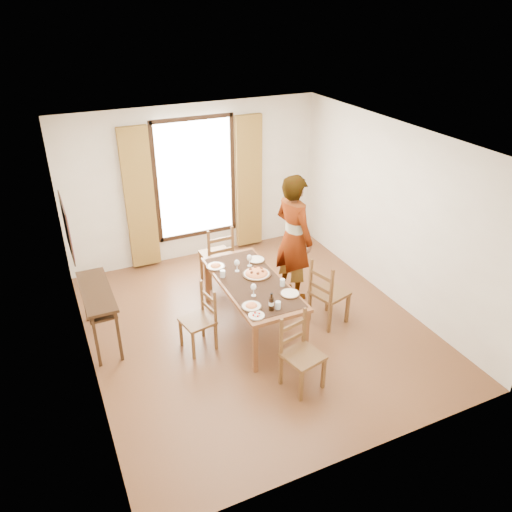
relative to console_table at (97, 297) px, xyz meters
name	(u,v)px	position (x,y,z in m)	size (l,w,h in m)	color
ground	(255,326)	(2.03, -0.60, -0.68)	(5.00, 5.00, 0.00)	#4B2F17
room_shell	(250,225)	(2.03, -0.47, 0.86)	(4.60, 5.10, 2.74)	white
console_table	(97,297)	(0.00, 0.00, 0.00)	(0.38, 1.20, 0.80)	#321F10
dining_table	(252,285)	(2.00, -0.59, 0.00)	(0.84, 1.89, 0.76)	brown
chair_west	(200,321)	(1.17, -0.71, -0.26)	(0.47, 0.47, 0.90)	brown
chair_north	(217,256)	(1.99, 0.77, -0.20)	(0.48, 0.48, 1.05)	brown
chair_south	(301,355)	(2.03, -1.92, -0.24)	(0.51, 0.51, 0.96)	brown
chair_east	(328,294)	(3.02, -0.94, -0.21)	(0.56, 0.56, 1.02)	brown
man	(294,238)	(2.92, -0.05, 0.31)	(0.64, 0.82, 1.99)	#9A9CA2
plate_sw	(251,305)	(1.73, -1.16, 0.10)	(0.27, 0.27, 0.05)	silver
plate_se	(290,293)	(2.31, -1.10, 0.10)	(0.27, 0.27, 0.05)	silver
plate_nw	(216,265)	(1.68, -0.01, 0.10)	(0.27, 0.27, 0.05)	silver
plate_ne	(256,259)	(2.30, -0.06, 0.10)	(0.27, 0.27, 0.05)	silver
pasta_platter	(257,272)	(2.12, -0.46, 0.12)	(0.40, 0.40, 0.10)	red
caprese_plate	(256,315)	(1.70, -1.37, 0.09)	(0.20, 0.20, 0.04)	silver
wine_glass_a	(254,290)	(1.86, -0.93, 0.16)	(0.08, 0.08, 0.18)	white
wine_glass_b	(249,260)	(2.14, -0.18, 0.16)	(0.08, 0.08, 0.18)	white
wine_glass_c	(237,265)	(1.92, -0.24, 0.16)	(0.08, 0.08, 0.18)	white
tumbler_a	(282,282)	(2.32, -0.86, 0.12)	(0.07, 0.07, 0.10)	silver
tumbler_b	(223,274)	(1.67, -0.31, 0.12)	(0.07, 0.07, 0.10)	silver
tumbler_c	(278,305)	(2.02, -1.33, 0.12)	(0.07, 0.07, 0.10)	silver
wine_bottle	(271,302)	(1.92, -1.33, 0.20)	(0.07, 0.07, 0.25)	black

